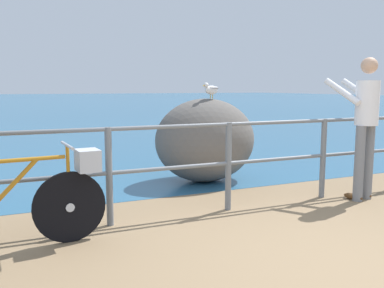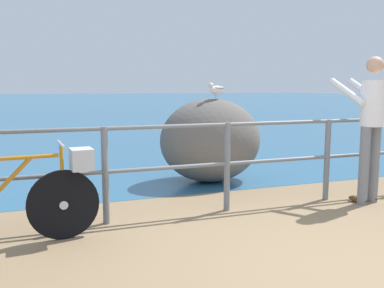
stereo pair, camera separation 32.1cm
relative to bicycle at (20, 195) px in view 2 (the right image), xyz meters
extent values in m
cube|color=#846B4C|center=(2.19, 18.64, -0.51)|extent=(120.00, 120.00, 0.10)
cube|color=#285B7F|center=(2.19, 46.14, -0.46)|extent=(120.00, 90.00, 0.01)
cylinder|color=slate|center=(0.81, 0.34, 0.05)|extent=(0.07, 0.07, 1.02)
cylinder|color=slate|center=(2.19, 0.34, 0.05)|extent=(0.07, 0.07, 1.02)
cylinder|color=slate|center=(3.57, 0.34, 0.05)|extent=(0.07, 0.07, 1.02)
cylinder|color=slate|center=(2.19, 0.34, 0.54)|extent=(8.29, 0.04, 0.04)
cylinder|color=slate|center=(2.19, 0.34, 0.09)|extent=(8.29, 0.04, 0.04)
cylinder|color=black|center=(0.37, 0.03, -0.13)|extent=(0.66, 0.08, 0.66)
cylinder|color=#B7BCC6|center=(0.37, 0.03, -0.13)|extent=(0.08, 0.06, 0.08)
cylinder|color=#B27219|center=(-0.12, -0.01, 0.10)|extent=(0.50, 0.08, 0.50)
cylinder|color=#B27219|center=(0.37, 0.03, 0.15)|extent=(0.03, 0.03, 0.57)
cylinder|color=#B7BCC6|center=(0.37, 0.03, 0.44)|extent=(0.06, 0.48, 0.03)
cube|color=#B7BCC6|center=(0.55, 0.04, 0.29)|extent=(0.22, 0.25, 0.20)
cylinder|color=slate|center=(3.86, 0.02, 0.01)|extent=(0.12, 0.12, 0.95)
ellipsoid|color=#513319|center=(3.85, 0.08, -0.42)|extent=(0.15, 0.27, 0.08)
cylinder|color=slate|center=(4.06, 0.06, 0.01)|extent=(0.12, 0.12, 0.95)
ellipsoid|color=#513319|center=(4.05, 0.12, -0.42)|extent=(0.15, 0.27, 0.08)
cylinder|color=white|center=(3.96, 0.04, 0.76)|extent=(0.28, 0.28, 0.55)
sphere|color=tan|center=(3.96, 0.04, 1.22)|extent=(0.20, 0.20, 0.20)
cylinder|color=white|center=(3.74, 0.24, 0.90)|extent=(0.18, 0.52, 0.34)
cylinder|color=white|center=(4.09, 0.31, 0.90)|extent=(0.18, 0.52, 0.34)
ellipsoid|color=#605B56|center=(2.59, 1.79, 0.16)|extent=(1.55, 1.18, 1.25)
cylinder|color=gold|center=(2.65, 1.68, 0.82)|extent=(0.01, 0.01, 0.06)
cylinder|color=gold|center=(2.63, 1.72, 0.82)|extent=(0.01, 0.01, 0.06)
ellipsoid|color=white|center=(2.64, 1.70, 0.91)|extent=(0.28, 0.20, 0.13)
ellipsoid|color=#9E9EA3|center=(2.66, 1.70, 0.94)|extent=(0.27, 0.20, 0.06)
sphere|color=white|center=(2.53, 1.65, 0.98)|extent=(0.08, 0.08, 0.08)
cone|color=gold|center=(2.48, 1.63, 0.98)|extent=(0.06, 0.04, 0.02)
camera|label=1|loc=(-0.09, -3.80, 0.95)|focal=38.94mm
camera|label=2|loc=(0.21, -3.92, 0.95)|focal=38.94mm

